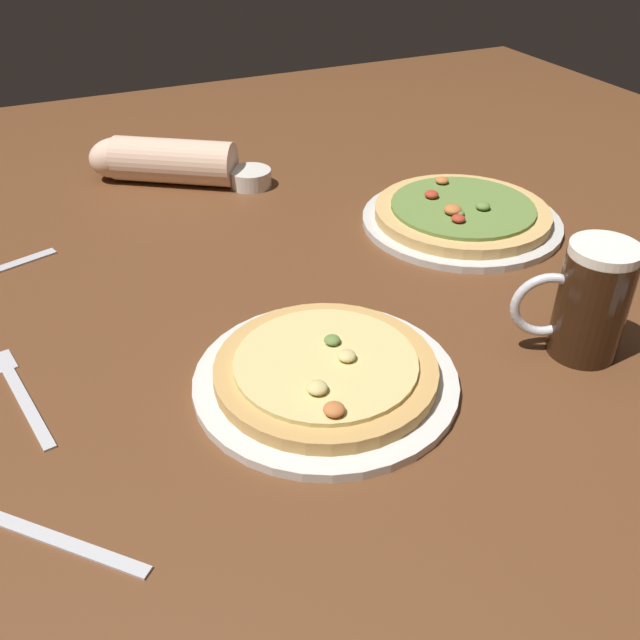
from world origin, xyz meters
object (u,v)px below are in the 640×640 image
pizza_plate_near (326,374)px  fork_spare (37,532)px  beer_mug_dark (589,301)px  diner_arm (158,160)px  ramekin_sauce (250,178)px  fork_left (20,393)px  pizza_plate_far (462,216)px

pizza_plate_near → fork_spare: pizza_plate_near is taller
pizza_plate_near → beer_mug_dark: beer_mug_dark is taller
pizza_plate_near → diner_arm: bearing=92.5°
ramekin_sauce → fork_left: ramekin_sauce is taller
pizza_plate_near → ramekin_sauce: pizza_plate_near is taller
fork_left → fork_spare: size_ratio=1.16×
pizza_plate_far → fork_left: (-0.72, -0.16, -0.01)m
beer_mug_dark → ramekin_sauce: size_ratio=1.93×
ramekin_sauce → diner_arm: diner_arm is taller
pizza_plate_far → beer_mug_dark: (-0.07, -0.36, 0.06)m
pizza_plate_far → pizza_plate_near: bearing=-143.3°
pizza_plate_far → fork_left: bearing=-167.6°
pizza_plate_near → beer_mug_dark: size_ratio=2.09×
fork_spare → diner_arm: size_ratio=0.68×
pizza_plate_near → pizza_plate_far: size_ratio=0.94×
beer_mug_dark → fork_spare: bearing=-178.9°
fork_left → diner_arm: diner_arm is taller
beer_mug_dark → fork_left: size_ratio=0.72×
beer_mug_dark → pizza_plate_far: bearing=79.2°
pizza_plate_far → beer_mug_dark: beer_mug_dark is taller
fork_left → pizza_plate_near: bearing=-21.5°
beer_mug_dark → ramekin_sauce: (-0.20, 0.67, -0.06)m
pizza_plate_near → fork_left: (-0.33, 0.13, -0.01)m
pizza_plate_near → ramekin_sauce: bearing=78.6°
fork_left → fork_spare: bearing=-91.3°
ramekin_sauce → fork_left: 0.65m
ramekin_sauce → fork_left: (-0.45, -0.46, -0.01)m
diner_arm → fork_left: bearing=-118.7°
fork_left → ramekin_sauce: bearing=45.4°
beer_mug_dark → fork_left: beer_mug_dark is taller
beer_mug_dark → fork_spare: 0.66m
pizza_plate_near → diner_arm: (-0.03, 0.69, 0.03)m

